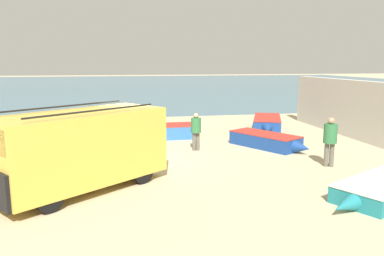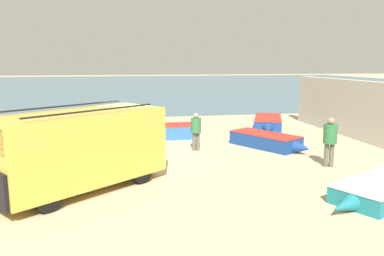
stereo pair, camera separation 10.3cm
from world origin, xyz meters
TOP-DOWN VIEW (x-y plane):
  - ground_plane at (0.00, 0.00)m, footprint 200.00×200.00m
  - sea_water at (0.00, 52.00)m, footprint 120.00×80.00m
  - harbor_wall at (11.05, 1.00)m, footprint 0.50×15.47m
  - parked_van at (-1.74, -2.66)m, footprint 5.27×4.73m
  - fishing_rowboat_0 at (5.89, 1.66)m, footprint 2.78×3.79m
  - fishing_rowboat_1 at (0.63, 4.62)m, footprint 5.40×1.48m
  - fishing_rowboat_2 at (-5.11, 4.28)m, footprint 1.68×5.33m
  - fishing_rowboat_4 at (7.77, 6.36)m, footprint 2.74×4.50m
  - fisherman_2 at (6.92, -1.72)m, footprint 0.48×0.48m
  - fisherman_3 at (2.61, 1.68)m, footprint 0.43×0.43m

SIDE VIEW (x-z plane):
  - ground_plane at x=0.00m, z-range 0.00..0.00m
  - sea_water at x=0.00m, z-range 0.00..0.01m
  - fishing_rowboat_2 at x=-5.11m, z-range 0.00..0.53m
  - fishing_rowboat_0 at x=5.89m, z-range 0.00..0.62m
  - fishing_rowboat_4 at x=7.77m, z-range 0.00..0.64m
  - fishing_rowboat_1 at x=0.63m, z-range 0.00..0.68m
  - fisherman_3 at x=2.61m, z-range 0.16..1.80m
  - fisherman_2 at x=6.92m, z-range 0.18..2.00m
  - parked_van at x=-1.74m, z-range 0.05..2.54m
  - harbor_wall at x=11.05m, z-range 0.00..2.90m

